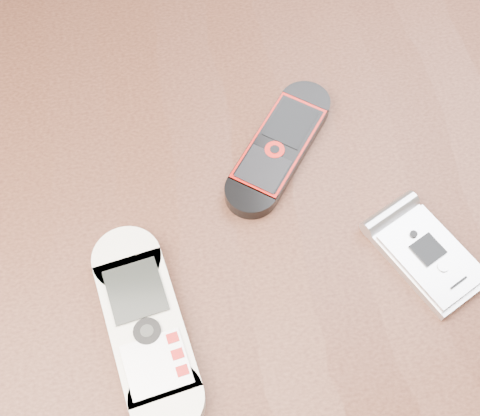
% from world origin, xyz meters
% --- Properties ---
extents(ground, '(4.00, 4.00, 0.00)m').
position_xyz_m(ground, '(0.00, 0.00, 0.00)').
color(ground, '#472B19').
rests_on(ground, ground).
extents(table, '(1.20, 0.80, 0.75)m').
position_xyz_m(table, '(0.00, 0.00, 0.64)').
color(table, black).
rests_on(table, ground).
extents(nokia_white, '(0.09, 0.19, 0.02)m').
position_xyz_m(nokia_white, '(-0.09, -0.10, 0.76)').
color(nokia_white, silver).
rests_on(nokia_white, table).
extents(nokia_black_red, '(0.14, 0.16, 0.02)m').
position_xyz_m(nokia_black_red, '(0.05, 0.06, 0.76)').
color(nokia_black_red, black).
rests_on(nokia_black_red, table).
extents(motorola_razr, '(0.10, 0.12, 0.02)m').
position_xyz_m(motorola_razr, '(0.16, -0.07, 0.76)').
color(motorola_razr, silver).
rests_on(motorola_razr, table).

